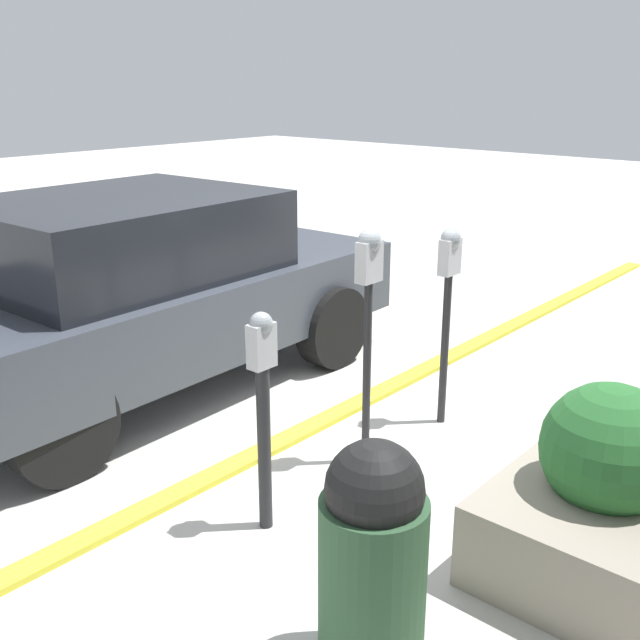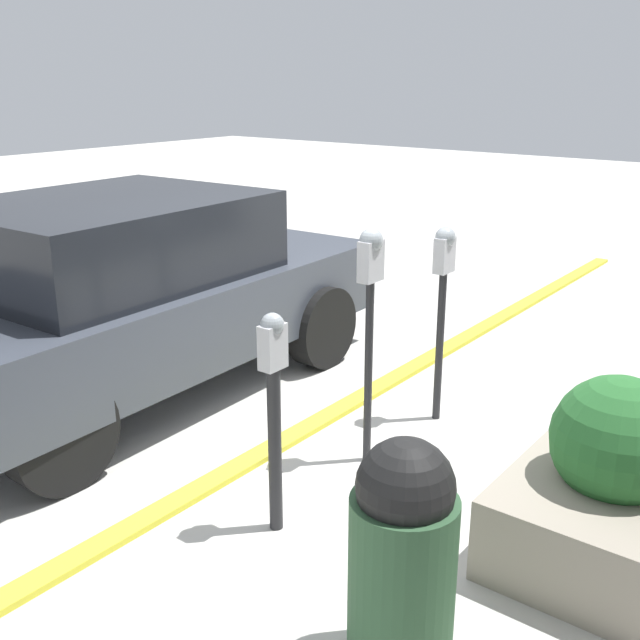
# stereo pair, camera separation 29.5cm
# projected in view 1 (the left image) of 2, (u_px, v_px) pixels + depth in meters

# --- Properties ---
(ground_plane) EXTENTS (40.00, 40.00, 0.00)m
(ground_plane) POSITION_uv_depth(u_px,v_px,m) (303.00, 441.00, 5.32)
(ground_plane) COLOR beige
(curb_strip) EXTENTS (13.50, 0.16, 0.04)m
(curb_strip) POSITION_uv_depth(u_px,v_px,m) (295.00, 435.00, 5.36)
(curb_strip) COLOR gold
(curb_strip) RESTS_ON ground_plane
(parking_meter_nearest) EXTENTS (0.15, 0.13, 1.29)m
(parking_meter_nearest) POSITION_uv_depth(u_px,v_px,m) (263.00, 396.00, 4.06)
(parking_meter_nearest) COLOR #232326
(parking_meter_nearest) RESTS_ON ground_plane
(parking_meter_second) EXTENTS (0.18, 0.15, 1.58)m
(parking_meter_second) POSITION_uv_depth(u_px,v_px,m) (369.00, 293.00, 4.67)
(parking_meter_second) COLOR #232326
(parking_meter_second) RESTS_ON ground_plane
(parking_meter_middle) EXTENTS (0.17, 0.14, 1.46)m
(parking_meter_middle) POSITION_uv_depth(u_px,v_px,m) (448.00, 286.00, 5.29)
(parking_meter_middle) COLOR #232326
(parking_meter_middle) RESTS_ON ground_plane
(planter_box) EXTENTS (1.29, 0.97, 1.03)m
(planter_box) POSITION_uv_depth(u_px,v_px,m) (602.00, 500.00, 3.85)
(planter_box) COLOR gray
(planter_box) RESTS_ON ground_plane
(parked_car_front) EXTENTS (4.34, 2.15, 1.59)m
(parked_car_front) POSITION_uv_depth(u_px,v_px,m) (137.00, 289.00, 6.04)
(parked_car_front) COLOR #383D47
(parked_car_front) RESTS_ON ground_plane
(trash_bin) EXTENTS (0.46, 0.46, 1.09)m
(trash_bin) POSITION_uv_depth(u_px,v_px,m) (373.00, 559.00, 3.13)
(trash_bin) COLOR #2D5133
(trash_bin) RESTS_ON ground_plane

